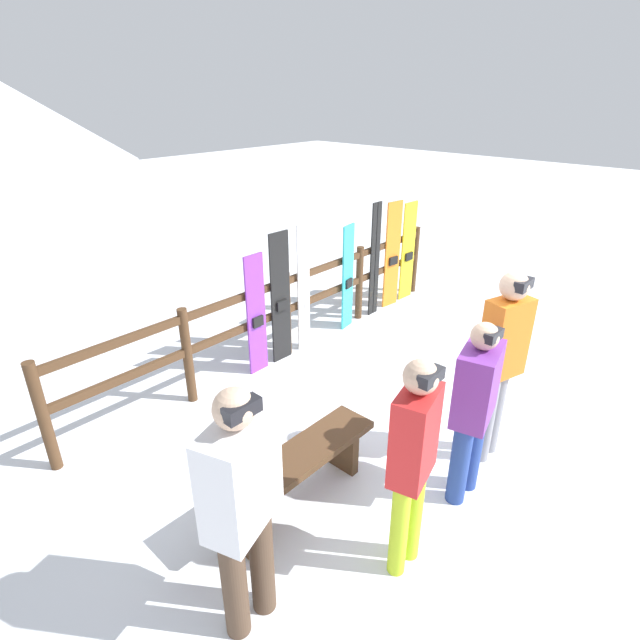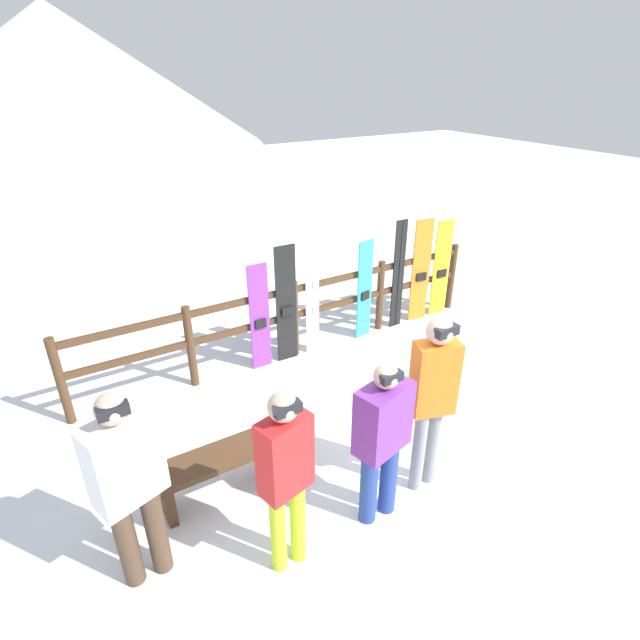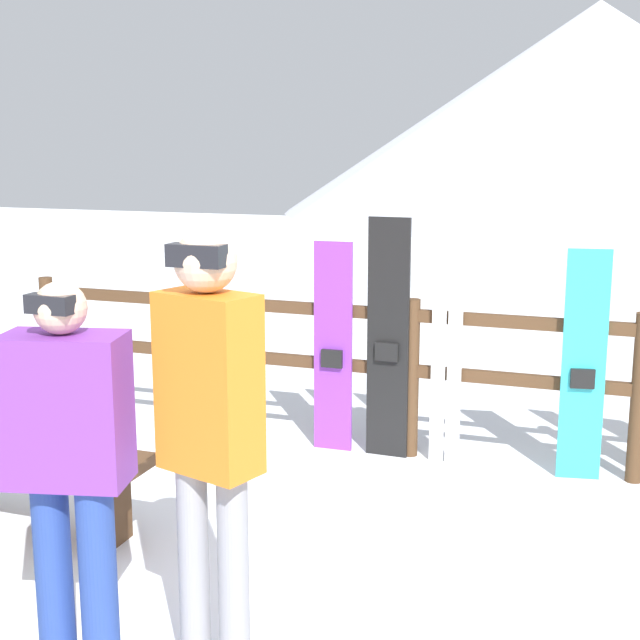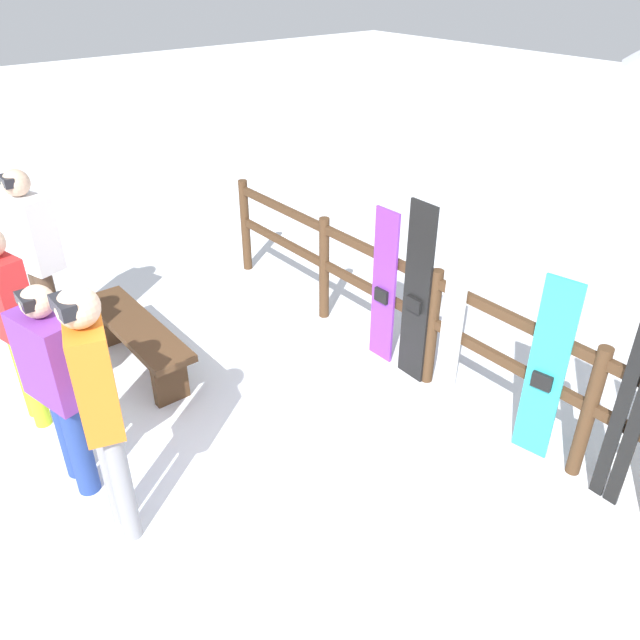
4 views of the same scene
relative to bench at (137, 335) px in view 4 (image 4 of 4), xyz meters
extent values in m
plane|color=white|center=(1.70, -0.12, -0.36)|extent=(40.00, 40.00, 0.00)
cylinder|color=#4C331E|center=(-1.13, 1.85, 0.18)|extent=(0.10, 0.10, 1.06)
cylinder|color=#4C331E|center=(0.29, 1.85, 0.18)|extent=(0.10, 0.10, 1.06)
cylinder|color=#4C331E|center=(1.70, 1.85, 0.18)|extent=(0.10, 0.10, 1.06)
cylinder|color=#4C331E|center=(3.12, 1.85, 0.18)|extent=(0.10, 0.10, 1.06)
cube|color=#4C331E|center=(1.70, 1.85, 0.23)|extent=(5.67, 0.05, 0.08)
cube|color=#4C331E|center=(1.70, 1.85, 0.60)|extent=(5.67, 0.05, 0.08)
cube|color=#4C331E|center=(0.00, 0.00, 0.09)|extent=(1.52, 0.36, 0.06)
cube|color=#4C331E|center=(-0.57, 0.00, -0.15)|extent=(0.08, 0.29, 0.41)
cube|color=#4C331E|center=(0.57, 0.00, -0.15)|extent=(0.08, 0.29, 0.41)
cylinder|color=navy|center=(0.90, -0.91, 0.02)|extent=(0.15, 0.15, 0.75)
cylinder|color=navy|center=(1.11, -0.91, 0.02)|extent=(0.15, 0.15, 0.75)
cube|color=#723399|center=(1.00, -0.91, 0.69)|extent=(0.51, 0.36, 0.59)
sphere|color=#D8B293|center=(1.00, -0.91, 1.09)|extent=(0.20, 0.20, 0.20)
cube|color=black|center=(1.00, -0.98, 1.12)|extent=(0.18, 0.07, 0.07)
cylinder|color=#4C3828|center=(-0.97, -0.46, 0.06)|extent=(0.15, 0.15, 0.82)
cylinder|color=#4C3828|center=(-0.76, -0.46, 0.06)|extent=(0.15, 0.15, 0.82)
cube|color=white|center=(-0.86, -0.46, 0.79)|extent=(0.53, 0.40, 0.65)
sphere|color=#D8B293|center=(-0.86, -0.46, 1.23)|extent=(0.22, 0.22, 0.22)
cube|color=black|center=(-0.86, -0.53, 1.26)|extent=(0.20, 0.08, 0.08)
cylinder|color=#B7D826|center=(0.03, -0.94, 0.04)|extent=(0.12, 0.12, 0.79)
cylinder|color=#B7D826|center=(0.20, -0.94, 0.04)|extent=(0.12, 0.12, 0.79)
cube|color=red|center=(0.12, -0.94, 0.75)|extent=(0.42, 0.29, 0.63)
cylinder|color=gray|center=(1.50, -0.85, 0.07)|extent=(0.12, 0.12, 0.85)
cylinder|color=gray|center=(1.67, -0.85, 0.07)|extent=(0.12, 0.12, 0.85)
cube|color=orange|center=(1.58, -0.85, 0.83)|extent=(0.42, 0.31, 0.67)
sphere|color=#D8B293|center=(1.58, -0.85, 1.29)|extent=(0.23, 0.23, 0.23)
cube|color=black|center=(1.58, -0.92, 1.31)|extent=(0.21, 0.08, 0.08)
cube|color=purple|center=(1.18, 1.80, 0.36)|extent=(0.26, 0.03, 1.42)
cube|color=black|center=(1.18, 1.77, 0.28)|extent=(0.15, 0.03, 0.12)
cube|color=black|center=(1.55, 1.80, 0.44)|extent=(0.28, 0.03, 1.59)
cube|color=black|center=(1.55, 1.77, 0.36)|extent=(0.15, 0.03, 0.12)
cube|color=white|center=(1.89, 1.80, 0.45)|extent=(0.09, 0.02, 1.61)
cube|color=white|center=(2.00, 1.80, 0.45)|extent=(0.09, 0.02, 1.61)
cube|color=#2DBFCC|center=(2.79, 1.80, 0.36)|extent=(0.26, 0.07, 1.44)
cube|color=black|center=(2.79, 1.77, 0.29)|extent=(0.15, 0.06, 0.12)
cube|color=black|center=(3.33, 1.80, 0.46)|extent=(0.09, 0.02, 1.63)
camera|label=1|loc=(-2.09, -2.17, 2.69)|focal=28.00mm
camera|label=2|loc=(-1.05, -3.34, 3.19)|focal=28.00mm
camera|label=3|loc=(3.03, -3.70, 1.71)|focal=50.00mm
camera|label=4|loc=(4.55, -1.62, 2.88)|focal=35.00mm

